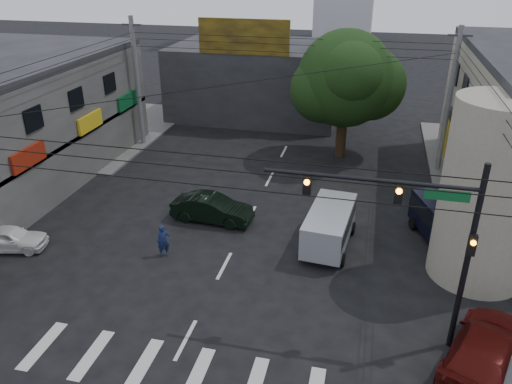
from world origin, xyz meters
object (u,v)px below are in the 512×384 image
(navy_van, at_px, (447,227))
(maroon_sedan, at_px, (486,350))
(utility_pole_far_right, at_px, (449,102))
(traffic_gantry, at_px, (420,225))
(traffic_officer, at_px, (163,241))
(utility_pole_far_left, at_px, (137,84))
(silver_minivan, at_px, (329,228))
(dark_sedan, at_px, (212,209))
(street_tree, at_px, (346,79))
(white_compact, at_px, (9,238))

(navy_van, bearing_deg, maroon_sedan, 164.65)
(utility_pole_far_right, bearing_deg, traffic_gantry, -98.94)
(utility_pole_far_right, distance_m, traffic_officer, 19.70)
(utility_pole_far_left, distance_m, silver_minivan, 18.98)
(utility_pole_far_right, bearing_deg, dark_sedan, -140.98)
(street_tree, xyz_separation_m, navy_van, (5.99, -10.75, -4.49))
(dark_sedan, relative_size, maroon_sedan, 0.75)
(maroon_sedan, height_order, traffic_officer, traffic_officer)
(dark_sedan, relative_size, white_compact, 1.17)
(utility_pole_far_left, relative_size, utility_pole_far_right, 1.00)
(street_tree, xyz_separation_m, traffic_officer, (-7.01, -14.83, -4.67))
(traffic_officer, bearing_deg, traffic_gantry, -48.82)
(white_compact, xyz_separation_m, maroon_sedan, (21.00, -2.92, 0.19))
(street_tree, bearing_deg, white_compact, -132.19)
(utility_pole_far_left, distance_m, traffic_officer, 16.18)
(utility_pole_far_left, relative_size, traffic_officer, 5.75)
(dark_sedan, distance_m, white_compact, 9.99)
(dark_sedan, xyz_separation_m, navy_van, (11.83, 0.25, 0.27))
(street_tree, distance_m, maroon_sedan, 20.54)
(street_tree, relative_size, silver_minivan, 1.86)
(maroon_sedan, relative_size, traffic_officer, 3.68)
(maroon_sedan, bearing_deg, utility_pole_far_left, -17.49)
(dark_sedan, height_order, silver_minivan, silver_minivan)
(white_compact, bearing_deg, utility_pole_far_right, -67.14)
(utility_pole_far_left, height_order, white_compact, utility_pole_far_left)
(utility_pole_far_left, relative_size, silver_minivan, 1.97)
(utility_pole_far_right, relative_size, silver_minivan, 1.97)
(navy_van, bearing_deg, traffic_officer, 88.48)
(utility_pole_far_left, height_order, maroon_sedan, utility_pole_far_left)
(traffic_gantry, relative_size, white_compact, 1.91)
(street_tree, height_order, traffic_officer, street_tree)
(white_compact, height_order, traffic_officer, traffic_officer)
(utility_pole_far_left, height_order, silver_minivan, utility_pole_far_left)
(utility_pole_far_left, bearing_deg, maroon_sedan, -40.47)
(silver_minivan, relative_size, navy_van, 0.89)
(traffic_gantry, xyz_separation_m, white_compact, (-18.32, 2.01, -4.23))
(maroon_sedan, bearing_deg, navy_van, -63.42)
(white_compact, xyz_separation_m, navy_van, (20.49, 5.25, 0.38))
(dark_sedan, height_order, white_compact, dark_sedan)
(navy_van, distance_m, traffic_officer, 13.62)
(dark_sedan, bearing_deg, navy_van, -85.09)
(white_compact, distance_m, navy_van, 21.15)
(street_tree, height_order, white_compact, street_tree)
(white_compact, bearing_deg, utility_pole_far_left, -12.68)
(maroon_sedan, bearing_deg, dark_sedan, -9.66)
(utility_pole_far_left, xyz_separation_m, white_compact, (0.00, -15.00, -4.00))
(maroon_sedan, bearing_deg, traffic_officer, 6.15)
(utility_pole_far_left, bearing_deg, street_tree, 3.95)
(utility_pole_far_right, distance_m, dark_sedan, 16.36)
(traffic_gantry, bearing_deg, traffic_officer, 163.68)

